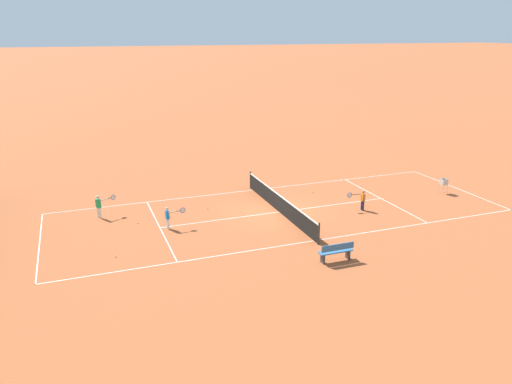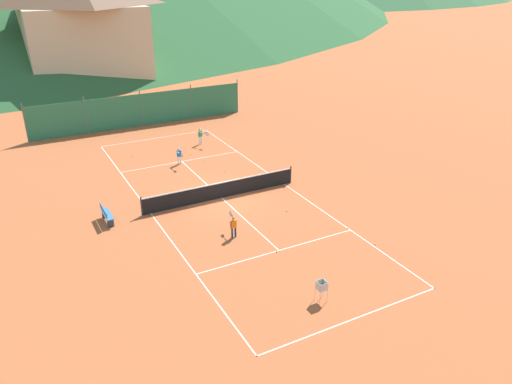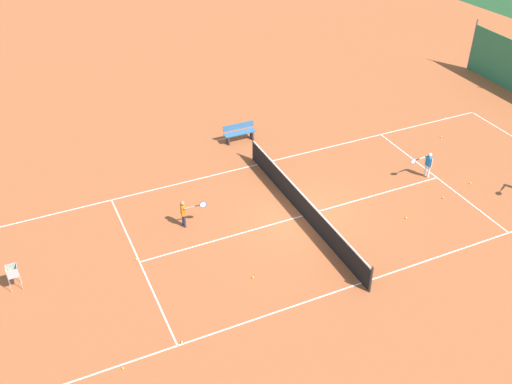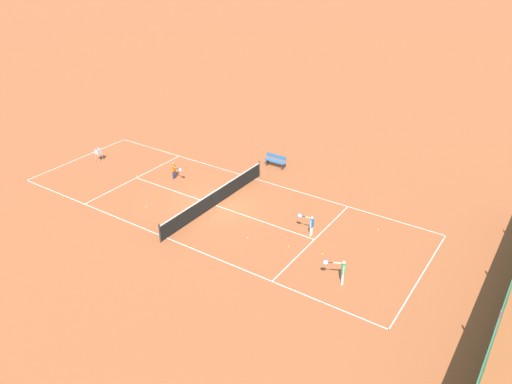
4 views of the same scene
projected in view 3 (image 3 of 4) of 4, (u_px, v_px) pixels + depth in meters
The scene contains 15 objects.
ground_plane at pixel (303, 216), 22.88m from camera, with size 600.00×600.00×0.00m, color #A8542D.
court_line_markings at pixel (303, 216), 22.87m from camera, with size 8.25×23.85×0.01m.
tennis_net at pixel (303, 205), 22.59m from camera, with size 9.18×0.08×1.06m.
player_near_service at pixel (427, 163), 24.78m from camera, with size 0.38×0.98×1.13m.
player_far_baseline at pixel (185, 211), 22.00m from camera, with size 0.40×0.95×1.12m.
tennis_ball_by_net_left at pixel (441, 137), 27.90m from camera, with size 0.07×0.07×0.07m, color #CCE033.
tennis_ball_far_corner at pixel (253, 277), 19.97m from camera, with size 0.07×0.07×0.07m, color #CCE033.
tennis_ball_alley_right at pixel (406, 218), 22.71m from camera, with size 0.07×0.07×0.07m, color #CCE033.
tennis_ball_mid_court at pixel (470, 183), 24.68m from camera, with size 0.07×0.07×0.07m, color #CCE033.
tennis_ball_alley_left at pixel (123, 368), 16.88m from camera, with size 0.07×0.07×0.07m, color #CCE033.
tennis_ball_near_corner at pixel (136, 259), 20.74m from camera, with size 0.07×0.07×0.07m, color #CCE033.
tennis_ball_service_box at pixel (443, 198), 23.81m from camera, with size 0.07×0.07×0.07m, color #CCE033.
tennis_ball_by_net_right at pixel (182, 342), 17.67m from camera, with size 0.07×0.07×0.07m, color #CCE033.
ball_hopper at pixel (12, 272), 19.26m from camera, with size 0.36×0.36×0.89m.
courtside_bench at pixel (239, 132), 27.41m from camera, with size 0.36×1.50×0.84m.
Camera 3 is at (15.93, -9.30, 13.68)m, focal length 42.00 mm.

